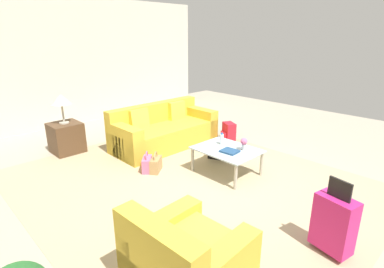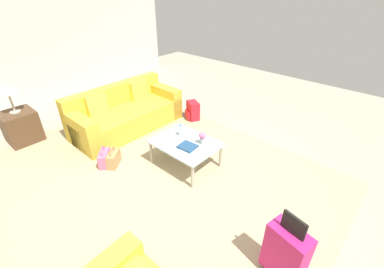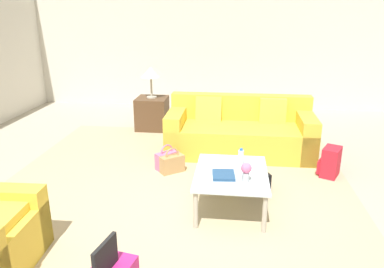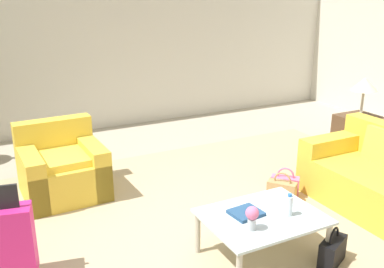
% 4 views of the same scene
% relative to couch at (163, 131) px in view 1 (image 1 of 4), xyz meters
% --- Properties ---
extents(ground_plane, '(12.00, 12.00, 0.00)m').
position_rel_couch_xyz_m(ground_plane, '(-2.19, 0.60, -0.30)').
color(ground_plane, '#A89E89').
extents(wall_right, '(0.12, 8.00, 3.10)m').
position_rel_couch_xyz_m(wall_right, '(2.87, 0.60, 1.25)').
color(wall_right, beige).
rests_on(wall_right, ground).
extents(area_rug, '(5.20, 4.40, 0.01)m').
position_rel_couch_xyz_m(area_rug, '(-1.59, 0.80, -0.30)').
color(area_rug, tan).
rests_on(area_rug, ground).
extents(couch, '(0.95, 2.19, 0.85)m').
position_rel_couch_xyz_m(couch, '(0.00, 0.00, 0.00)').
color(couch, gold).
rests_on(couch, ground).
extents(armchair, '(0.93, 0.93, 0.84)m').
position_rel_couch_xyz_m(armchair, '(-3.10, 2.27, -0.01)').
color(armchair, gold).
rests_on(armchair, ground).
extents(coffee_table, '(1.01, 0.78, 0.43)m').
position_rel_couch_xyz_m(coffee_table, '(-1.79, 0.10, 0.08)').
color(coffee_table, silver).
rests_on(coffee_table, ground).
extents(water_bottle, '(0.06, 0.06, 0.20)m').
position_rel_couch_xyz_m(water_bottle, '(-1.59, 0.00, 0.23)').
color(water_bottle, silver).
rests_on(water_bottle, coffee_table).
extents(coffee_table_book, '(0.28, 0.25, 0.03)m').
position_rel_couch_xyz_m(coffee_table_book, '(-1.91, 0.18, 0.15)').
color(coffee_table_book, navy).
rests_on(coffee_table_book, coffee_table).
extents(flower_vase, '(0.11, 0.11, 0.21)m').
position_rel_couch_xyz_m(flower_vase, '(-2.01, -0.05, 0.26)').
color(flower_vase, '#B2B7BC').
rests_on(flower_vase, coffee_table).
extents(side_table, '(0.55, 0.55, 0.59)m').
position_rel_couch_xyz_m(side_table, '(1.01, 1.60, -0.01)').
color(side_table, '#513823').
rests_on(side_table, ground).
extents(table_lamp, '(0.37, 0.37, 0.56)m').
position_rel_couch_xyz_m(table_lamp, '(1.01, 1.60, 0.74)').
color(table_lamp, '#ADA899').
rests_on(table_lamp, side_table).
extents(suitcase_magenta, '(0.44, 0.30, 0.85)m').
position_rel_couch_xyz_m(suitcase_magenta, '(-3.79, 0.80, 0.06)').
color(suitcase_magenta, '#D12375').
rests_on(suitcase_magenta, ground).
extents(handbag_tan, '(0.30, 0.34, 0.36)m').
position_rel_couch_xyz_m(handbag_tan, '(-0.93, 0.90, -0.17)').
color(handbag_tan, tan).
rests_on(handbag_tan, ground).
extents(handbag_black, '(0.35, 0.26, 0.36)m').
position_rel_couch_xyz_m(handbag_black, '(-1.28, -0.25, -0.17)').
color(handbag_black, black).
rests_on(handbag_black, ground).
extents(handbag_pink, '(0.33, 0.32, 0.36)m').
position_rel_couch_xyz_m(handbag_pink, '(-0.81, 1.00, -0.17)').
color(handbag_pink, pink).
rests_on(handbag_pink, ground).
extents(backpack_red, '(0.36, 0.34, 0.40)m').
position_rel_couch_xyz_m(backpack_red, '(-0.79, -1.19, -0.11)').
color(backpack_red, red).
rests_on(backpack_red, ground).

